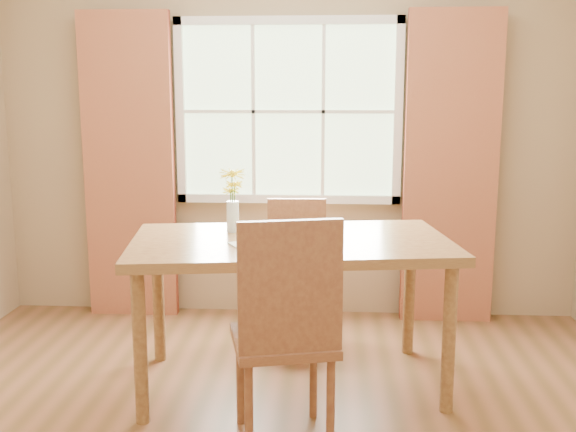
# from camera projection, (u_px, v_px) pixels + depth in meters

# --- Properties ---
(room) EXTENTS (4.24, 3.84, 2.74)m
(room) POSITION_uv_depth(u_px,v_px,m) (263.00, 159.00, 3.01)
(room) COLOR brown
(room) RESTS_ON ground
(window) EXTENTS (1.62, 0.06, 1.32)m
(window) POSITION_uv_depth(u_px,v_px,m) (288.00, 112.00, 4.82)
(window) COLOR #B5D8A3
(window) RESTS_ON room
(curtain_left) EXTENTS (0.65, 0.08, 2.20)m
(curtain_left) POSITION_uv_depth(u_px,v_px,m) (129.00, 168.00, 4.87)
(curtain_left) COLOR maroon
(curtain_left) RESTS_ON room
(curtain_right) EXTENTS (0.65, 0.08, 2.20)m
(curtain_right) POSITION_uv_depth(u_px,v_px,m) (451.00, 170.00, 4.73)
(curtain_right) COLOR maroon
(curtain_right) RESTS_ON room
(dining_table) EXTENTS (1.86, 1.21, 0.85)m
(dining_table) POSITION_uv_depth(u_px,v_px,m) (291.00, 254.00, 3.72)
(dining_table) COLOR olive
(dining_table) RESTS_ON room
(chair_near) EXTENTS (0.56, 0.56, 1.11)m
(chair_near) POSITION_uv_depth(u_px,v_px,m) (287.00, 325.00, 3.04)
(chair_near) COLOR brown
(chair_near) RESTS_ON room
(chair_far) EXTENTS (0.41, 0.41, 0.94)m
(chair_far) POSITION_uv_depth(u_px,v_px,m) (296.00, 265.00, 4.45)
(chair_far) COLOR brown
(chair_far) RESTS_ON room
(placemat) EXTENTS (0.55, 0.51, 0.01)m
(placemat) POSITION_uv_depth(u_px,v_px,m) (278.00, 245.00, 3.54)
(placemat) COLOR beige
(placemat) RESTS_ON dining_table
(plate) EXTENTS (0.33, 0.33, 0.01)m
(plate) POSITION_uv_depth(u_px,v_px,m) (275.00, 242.00, 3.58)
(plate) COLOR #7AC531
(plate) RESTS_ON placemat
(croissant_sandwich) EXTENTS (0.16, 0.13, 0.11)m
(croissant_sandwich) POSITION_uv_depth(u_px,v_px,m) (283.00, 232.00, 3.53)
(croissant_sandwich) COLOR #F5B053
(croissant_sandwich) RESTS_ON plate
(water_glass) EXTENTS (0.08, 0.08, 0.12)m
(water_glass) POSITION_uv_depth(u_px,v_px,m) (333.00, 232.00, 3.59)
(water_glass) COLOR silver
(water_glass) RESTS_ON dining_table
(flower_vase) EXTENTS (0.15, 0.15, 0.37)m
(flower_vase) POSITION_uv_depth(u_px,v_px,m) (233.00, 194.00, 3.85)
(flower_vase) COLOR silver
(flower_vase) RESTS_ON dining_table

